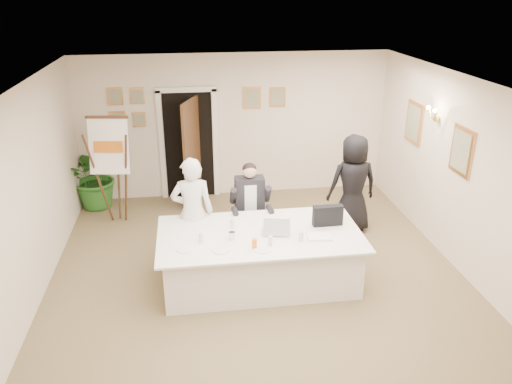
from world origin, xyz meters
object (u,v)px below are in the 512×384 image
object	(u,v)px
seated_man	(250,206)
paper_stack	(319,237)
potted_palm	(96,175)
laptop_bag	(328,216)
oj_glass	(254,244)
steel_jug	(232,236)
standing_woman	(353,184)
laptop	(275,223)
flip_chart	(114,176)
standing_man	(193,213)
conference_table	(260,257)

from	to	relation	value
seated_man	paper_stack	size ratio (longest dim) A/B	4.44
potted_palm	laptop_bag	distance (m)	4.72
laptop_bag	oj_glass	world-z (taller)	laptop_bag
paper_stack	steel_jug	distance (m)	1.19
oj_glass	standing_woman	bearing A→B (deg)	43.28
laptop	laptop_bag	distance (m)	0.79
laptop	laptop_bag	size ratio (longest dim) A/B	0.88
laptop	steel_jug	world-z (taller)	laptop
flip_chart	laptop	distance (m)	3.34
seated_man	standing_man	distance (m)	1.00
laptop	oj_glass	distance (m)	0.54
standing_woman	steel_jug	size ratio (longest dim) A/B	15.50
paper_stack	oj_glass	bearing A→B (deg)	-169.98
standing_woman	paper_stack	world-z (taller)	standing_woman
steel_jug	seated_man	bearing A→B (deg)	71.02
seated_man	standing_woman	size ratio (longest dim) A/B	0.85
standing_man	standing_woman	bearing A→B (deg)	-163.98
standing_man	standing_woman	world-z (taller)	standing_man
laptop_bag	steel_jug	size ratio (longest dim) A/B	3.87
seated_man	oj_glass	xyz separation A→B (m)	(-0.13, -1.44, 0.12)
paper_stack	oj_glass	xyz separation A→B (m)	(-0.92, -0.16, 0.05)
conference_table	flip_chart	size ratio (longest dim) A/B	1.47
seated_man	paper_stack	xyz separation A→B (m)	(0.79, -1.28, 0.07)
conference_table	standing_woman	world-z (taller)	standing_woman
paper_stack	oj_glass	distance (m)	0.93
flip_chart	potted_palm	distance (m)	0.93
conference_table	standing_man	world-z (taller)	standing_man
paper_stack	laptop	bearing A→B (deg)	156.49
flip_chart	potted_palm	xyz separation A→B (m)	(-0.45, 0.77, -0.26)
standing_man	steel_jug	size ratio (longest dim) A/B	15.52
conference_table	standing_man	xyz separation A→B (m)	(-0.91, 0.63, 0.46)
potted_palm	laptop	size ratio (longest dim) A/B	3.32
seated_man	potted_palm	distance (m)	3.36
standing_woman	steel_jug	distance (m)	2.67
laptop_bag	steel_jug	distance (m)	1.42
paper_stack	oj_glass	size ratio (longest dim) A/B	2.51
standing_man	laptop_bag	world-z (taller)	standing_man
conference_table	paper_stack	xyz separation A→B (m)	(0.78, -0.25, 0.40)
flip_chart	oj_glass	bearing A→B (deg)	-52.13
potted_palm	oj_glass	xyz separation A→B (m)	(2.55, -3.47, 0.22)
conference_table	oj_glass	distance (m)	0.62
steel_jug	laptop	bearing A→B (deg)	11.67
potted_palm	laptop_bag	world-z (taller)	potted_palm
oj_glass	steel_jug	xyz separation A→B (m)	(-0.27, 0.28, -0.01)
flip_chart	standing_woman	bearing A→B (deg)	-12.38
standing_woman	oj_glass	world-z (taller)	standing_woman
standing_woman	laptop_bag	xyz separation A→B (m)	(-0.80, -1.29, 0.07)
flip_chart	laptop	world-z (taller)	flip_chart
steel_jug	conference_table	bearing A→B (deg)	17.87
steel_jug	paper_stack	bearing A→B (deg)	-5.89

